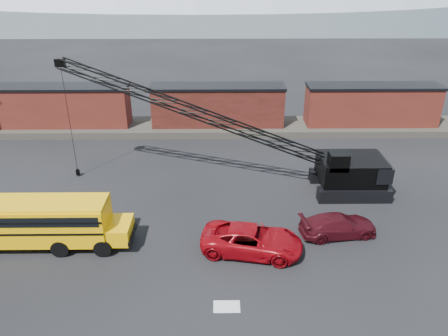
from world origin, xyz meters
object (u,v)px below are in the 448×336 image
object	(u,v)px
red_pickup	(252,240)
crawler_crane	(206,116)
school_bus	(33,221)
maroon_suv	(338,225)

from	to	relation	value
red_pickup	crawler_crane	xyz separation A→B (m)	(-2.99, 9.26, 4.83)
school_bus	crawler_crane	size ratio (longest dim) A/B	0.46
school_bus	crawler_crane	distance (m)	14.11
red_pickup	maroon_suv	size ratio (longest dim) A/B	1.23
maroon_suv	school_bus	bearing A→B (deg)	84.29
school_bus	crawler_crane	xyz separation A→B (m)	(10.61, 8.43, 3.90)
crawler_crane	red_pickup	bearing A→B (deg)	-72.12
school_bus	crawler_crane	world-z (taller)	crawler_crane
red_pickup	maroon_suv	distance (m)	6.05
school_bus	red_pickup	xyz separation A→B (m)	(13.60, -0.83, -0.93)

